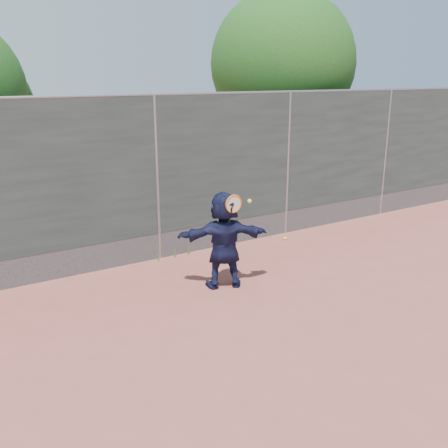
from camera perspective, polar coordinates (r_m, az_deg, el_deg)
ground at (r=6.79m, az=5.45°, el=-12.75°), size 80.00×80.00×0.00m
player at (r=7.98m, az=0.00°, el=-1.82°), size 1.55×0.96×1.59m
ball_ground at (r=10.54m, az=6.98°, el=-1.64°), size 0.07×0.07×0.07m
fence at (r=9.11m, az=-7.66°, el=5.50°), size 20.00×0.06×3.03m
swing_action at (r=7.69m, az=1.26°, el=2.22°), size 0.50×0.13×0.51m
tree_right at (r=13.33m, az=7.20°, el=17.27°), size 3.78×3.60×5.39m
weed_clump at (r=9.52m, az=-5.42°, el=-3.00°), size 0.68×0.07×0.30m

